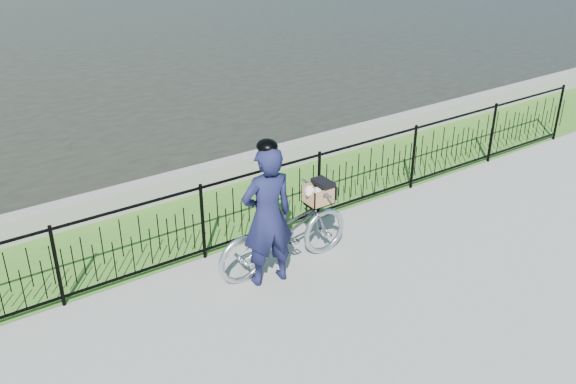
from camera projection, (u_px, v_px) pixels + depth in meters
ground at (329, 288)px, 8.44m from camera, size 120.00×120.00×0.00m
grass_strip at (232, 211)px, 10.36m from camera, size 60.00×2.00×0.01m
quay_wall at (202, 178)px, 11.01m from camera, size 60.00×0.30×0.40m
fence at (264, 203)px, 9.36m from camera, size 14.00×0.06×1.15m
bicycle_rig at (285, 232)px, 8.68m from camera, size 2.04×0.71×1.16m
cyclist at (267, 215)px, 8.17m from camera, size 0.76×0.55×2.01m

